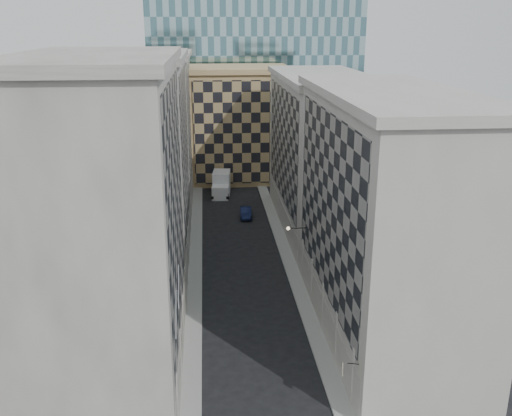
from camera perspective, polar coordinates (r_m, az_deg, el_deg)
sidewalk_west at (r=63.95m, az=-6.09°, el=-5.62°), size 1.50×100.00×0.15m
sidewalk_east at (r=64.55m, az=3.31°, el=-5.32°), size 1.50×100.00×0.15m
bldg_left_a at (r=42.55m, az=-14.53°, el=-1.46°), size 10.80×22.80×23.70m
bldg_left_b at (r=63.66m, az=-11.48°, el=4.69°), size 10.80×22.80×22.70m
bldg_left_c at (r=85.22m, az=-9.93°, el=7.75°), size 10.80×22.80×21.70m
bldg_right_a at (r=48.45m, az=12.69°, el=-0.82°), size 10.80×26.80×20.70m
bldg_right_b at (r=73.81m, az=6.46°, el=5.57°), size 10.80×28.80×19.70m
tan_block at (r=98.02m, az=-1.70°, el=8.50°), size 16.80×14.80×18.80m
church_tower at (r=110.70m, az=-3.35°, el=18.67°), size 7.20×7.20×51.50m
flagpoles_left at (r=38.89m, az=-7.89°, el=-9.06°), size 0.10×6.33×2.33m
bracket_lamp at (r=56.65m, az=3.42°, el=-2.05°), size 1.98×0.36×0.36m
box_truck at (r=89.13m, az=-3.50°, el=2.30°), size 3.19×6.62×3.51m
dark_car at (r=78.70m, az=-1.03°, el=-0.44°), size 1.71×4.37×1.42m
shop_sign at (r=39.54m, az=8.76°, el=-15.60°), size 1.18×0.66×0.74m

